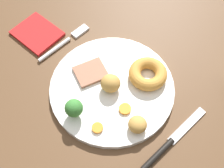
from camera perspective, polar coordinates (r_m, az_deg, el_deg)
name	(u,v)px	position (r cm, az deg, el deg)	size (l,w,h in cm)	color
dining_table	(109,83)	(65.93, -0.71, 0.14)	(120.00, 84.00, 3.60)	brown
dinner_plate	(112,88)	(62.44, 0.00, -0.79)	(27.33, 27.33, 1.40)	white
meat_slice_main	(91,72)	(63.41, -4.31, 2.34)	(6.69, 5.71, 0.80)	#9E664C
yorkshire_pudding	(148,74)	(62.42, 7.23, 2.06)	(8.48, 8.48, 2.67)	#C68938
roast_potato_left	(138,124)	(56.62, 5.16, -8.11)	(3.71, 3.75, 2.80)	#BC8C42
roast_potato_right	(111,83)	(59.99, -0.30, 0.13)	(4.10, 4.24, 3.82)	#BC8C42
carrot_coin_front	(125,109)	(59.03, 2.62, -5.04)	(2.55, 2.55, 0.60)	orange
carrot_coin_back	(97,128)	(57.36, -2.95, -8.81)	(2.27, 2.27, 0.65)	orange
broccoli_floret	(74,108)	(57.05, -7.66, -4.89)	(3.71, 3.71, 4.55)	#8CB766
fork	(65,42)	(71.07, -9.36, 8.40)	(2.62, 15.32, 0.90)	silver
knife	(169,143)	(58.64, 11.40, -11.63)	(3.52, 18.55, 1.20)	black
folded_napkin	(37,33)	(74.23, -14.83, 9.83)	(11.00, 9.00, 0.80)	red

